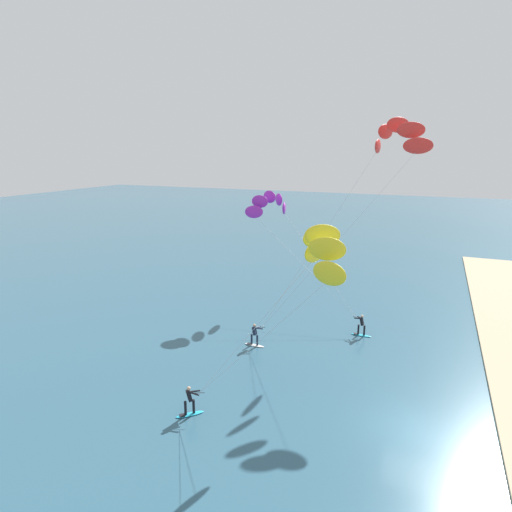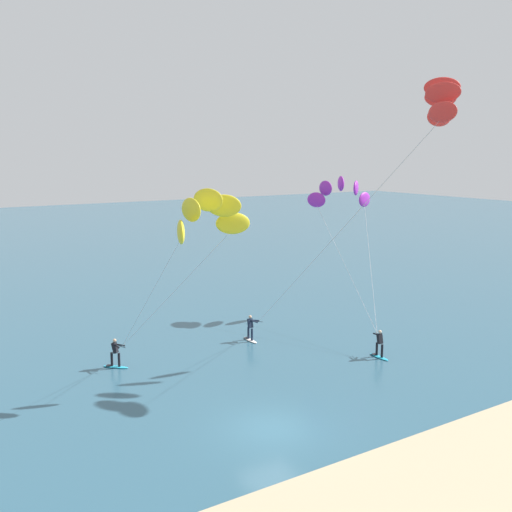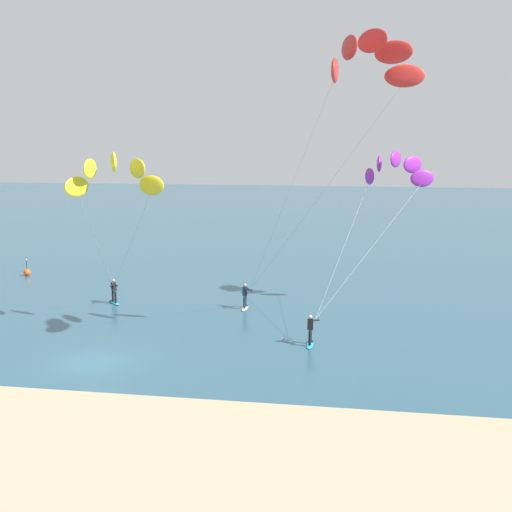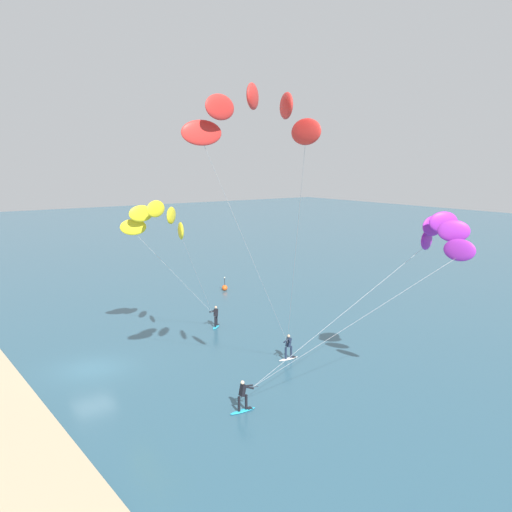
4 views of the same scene
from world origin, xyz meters
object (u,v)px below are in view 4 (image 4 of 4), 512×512
(kitesurfer_far_out, at_px, (159,224))
(marker_buoy, at_px, (225,288))
(kitesurfer_nearshore, at_px, (434,241))
(kitesurfer_mid_water, at_px, (255,128))

(kitesurfer_far_out, xyz_separation_m, marker_buoy, (-12.87, 13.10, -8.37))
(kitesurfer_nearshore, bearing_deg, kitesurfer_far_out, -152.50)
(kitesurfer_nearshore, xyz_separation_m, kitesurfer_mid_water, (-2.02, -9.89, 5.49))
(kitesurfer_nearshore, height_order, marker_buoy, kitesurfer_nearshore)
(kitesurfer_nearshore, bearing_deg, marker_buoy, 169.95)
(kitesurfer_nearshore, relative_size, marker_buoy, 8.48)
(kitesurfer_mid_water, bearing_deg, kitesurfer_far_out, 172.32)
(kitesurfer_mid_water, xyz_separation_m, marker_buoy, (-26.36, 14.92, -13.86))
(kitesurfer_mid_water, distance_m, marker_buoy, 33.31)
(kitesurfer_mid_water, relative_size, marker_buoy, 11.58)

